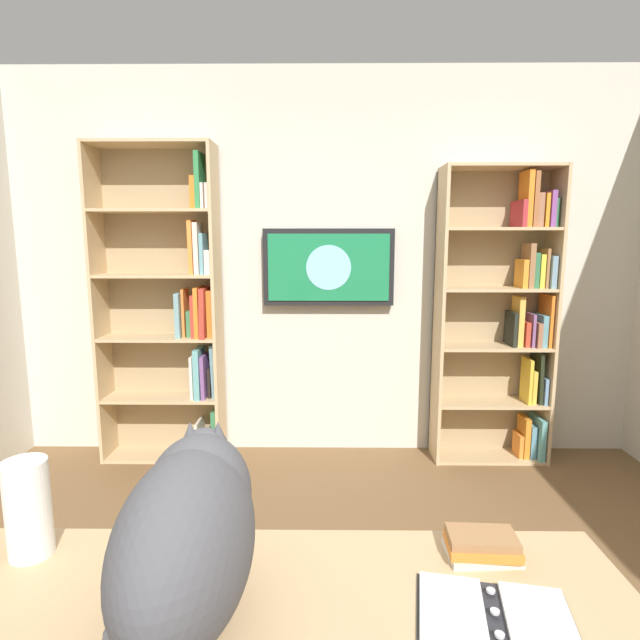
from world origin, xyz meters
name	(u,v)px	position (x,y,z in m)	size (l,w,h in m)	color
wall_back	(326,267)	(0.00, -2.23, 1.35)	(4.52, 0.06, 2.70)	beige
bookshelf_left	(507,314)	(-1.24, -2.06, 1.03)	(0.78, 0.28, 2.02)	tan
bookshelf_right	(173,311)	(1.06, -2.06, 1.05)	(0.83, 0.28, 2.17)	tan
wall_mounted_tv	(329,267)	(-0.02, -2.15, 1.35)	(0.91, 0.07, 0.53)	black
cat	(190,528)	(0.30, 0.38, 0.93)	(0.30, 0.65, 0.38)	#4C4C51
open_binder	(495,615)	(-0.36, 0.39, 0.74)	(0.36, 0.28, 0.02)	#26262B
paper_towel_roll	(28,508)	(0.77, 0.18, 0.86)	(0.11, 0.11, 0.26)	white
desk_book_stack	(482,546)	(-0.40, 0.18, 0.76)	(0.19, 0.13, 0.06)	beige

